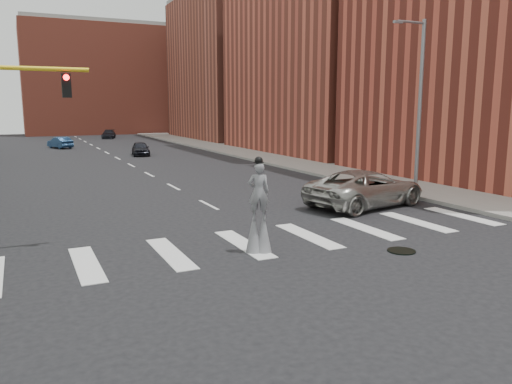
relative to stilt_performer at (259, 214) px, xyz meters
name	(u,v)px	position (x,y,z in m)	size (l,w,h in m)	color
ground_plane	(291,247)	(1.24, 0.08, -1.27)	(160.00, 160.00, 0.00)	black
sidewalk_right	(275,158)	(13.74, 25.08, -1.18)	(5.00, 90.00, 0.18)	gray
manhole	(401,251)	(4.24, -1.92, -1.25)	(0.90, 0.90, 0.04)	black
building_mid	(336,33)	(23.24, 30.08, 10.73)	(16.00, 22.00, 24.00)	#A84734
building_far	(241,69)	(23.24, 54.08, 8.73)	(16.00, 22.00, 20.00)	#964837
building_backdrop	(103,81)	(7.24, 78.08, 7.73)	(26.00, 14.00, 18.00)	#A84734
streetlight	(419,102)	(12.14, 6.08, 3.63)	(2.05, 0.20, 9.00)	slate
stilt_performer	(259,214)	(0.00, 0.00, 0.00)	(0.82, 0.67, 3.11)	#311D13
suv_crossing	(366,188)	(7.83, 4.65, -0.41)	(2.86, 6.20, 1.72)	#A3A19A
car_near	(141,149)	(3.75, 33.95, -0.62)	(1.54, 3.83, 1.31)	black
car_mid	(60,143)	(-2.60, 46.01, -0.63)	(1.35, 3.86, 1.27)	navy
car_far	(109,134)	(5.24, 61.66, -0.65)	(1.75, 4.30, 1.25)	black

